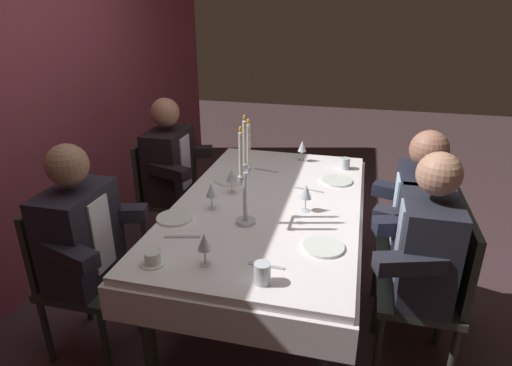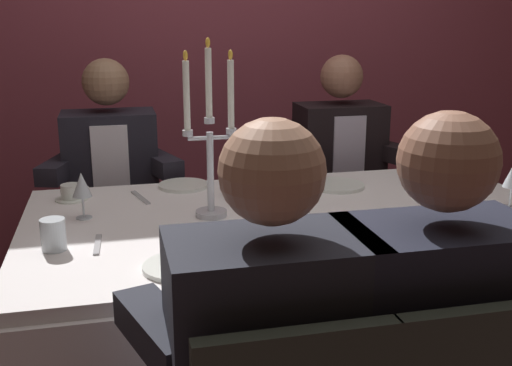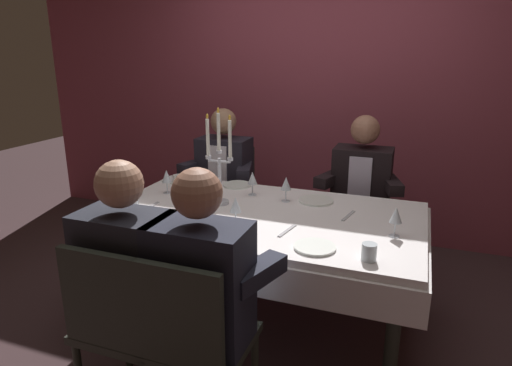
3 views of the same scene
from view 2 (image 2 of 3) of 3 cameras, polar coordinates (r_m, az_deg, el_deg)
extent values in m
cube|color=#8D3B49|center=(3.70, -3.71, 14.05)|extent=(6.00, 0.12, 2.70)
cube|color=white|center=(2.20, 3.91, -3.49)|extent=(1.90, 1.10, 0.04)
cube|color=white|center=(2.24, 3.86, -6.16)|extent=(1.94, 1.14, 0.18)
cylinder|color=#292D25|center=(2.65, -16.81, -9.35)|extent=(0.07, 0.07, 0.70)
cylinder|color=#292D25|center=(3.02, 16.62, -6.29)|extent=(0.07, 0.07, 0.70)
cylinder|color=silver|center=(2.18, -4.15, -2.79)|extent=(0.11, 0.11, 0.02)
cylinder|color=silver|center=(2.14, -4.23, 1.02)|extent=(0.02, 0.02, 0.28)
cylinder|color=silver|center=(2.11, -4.32, 5.78)|extent=(0.04, 0.04, 0.02)
cylinder|color=white|center=(2.09, -4.39, 9.16)|extent=(0.02, 0.02, 0.23)
ellipsoid|color=yellow|center=(2.08, -4.46, 12.77)|extent=(0.02, 0.02, 0.03)
cylinder|color=silver|center=(2.12, -3.29, 4.22)|extent=(0.07, 0.01, 0.01)
cylinder|color=silver|center=(2.13, -2.30, 4.80)|extent=(0.04, 0.04, 0.02)
cylinder|color=white|center=(2.11, -2.33, 8.14)|extent=(0.02, 0.02, 0.23)
ellipsoid|color=yellow|center=(2.09, -2.37, 11.73)|extent=(0.02, 0.02, 0.03)
cylinder|color=silver|center=(2.11, -5.30, 4.12)|extent=(0.07, 0.01, 0.01)
cylinder|color=silver|center=(2.10, -6.32, 4.60)|extent=(0.04, 0.04, 0.02)
cylinder|color=white|center=(2.08, -6.42, 7.98)|extent=(0.02, 0.02, 0.23)
ellipsoid|color=yellow|center=(2.07, -6.53, 11.61)|extent=(0.02, 0.02, 0.03)
cylinder|color=white|center=(2.03, 18.72, -5.10)|extent=(0.21, 0.21, 0.01)
cylinder|color=white|center=(2.57, 7.48, -0.21)|extent=(0.22, 0.22, 0.01)
cylinder|color=white|center=(1.75, -7.02, -7.65)|extent=(0.21, 0.21, 0.01)
cylinder|color=white|center=(2.56, -6.70, -0.21)|extent=(0.21, 0.21, 0.01)
cylinder|color=silver|center=(2.45, 3.90, -0.98)|extent=(0.06, 0.06, 0.00)
cylinder|color=silver|center=(2.44, 3.91, -0.08)|extent=(0.01, 0.01, 0.07)
cone|color=silver|center=(2.42, 3.95, 1.74)|extent=(0.07, 0.07, 0.08)
cylinder|color=maroon|center=(2.43, 3.94, 1.18)|extent=(0.04, 0.04, 0.03)
cylinder|color=silver|center=(2.44, -2.06, -1.05)|extent=(0.06, 0.06, 0.00)
cylinder|color=silver|center=(2.42, -2.07, -0.16)|extent=(0.01, 0.01, 0.07)
cone|color=silver|center=(2.40, -2.09, 1.68)|extent=(0.07, 0.07, 0.08)
cylinder|color=maroon|center=(2.41, -2.08, 1.11)|extent=(0.04, 0.04, 0.03)
cylinder|color=silver|center=(2.46, 22.30, -2.07)|extent=(0.06, 0.06, 0.00)
cylinder|color=silver|center=(2.45, 22.39, -1.19)|extent=(0.01, 0.01, 0.07)
cylinder|color=#E0D172|center=(2.43, 22.52, 0.07)|extent=(0.04, 0.04, 0.03)
cylinder|color=silver|center=(2.24, -15.56, -3.09)|extent=(0.06, 0.06, 0.00)
cylinder|color=silver|center=(2.23, -15.63, -2.13)|extent=(0.01, 0.01, 0.07)
cone|color=silver|center=(2.21, -15.78, -0.14)|extent=(0.07, 0.07, 0.08)
cylinder|color=maroon|center=(2.21, -15.73, -0.76)|extent=(0.04, 0.04, 0.03)
cylinder|color=silver|center=(1.96, 4.10, -5.17)|extent=(0.06, 0.06, 0.00)
cylinder|color=silver|center=(1.95, 4.12, -4.09)|extent=(0.01, 0.01, 0.07)
cone|color=silver|center=(1.92, 4.16, -1.83)|extent=(0.07, 0.07, 0.08)
cylinder|color=silver|center=(1.95, -18.19, -4.54)|extent=(0.07, 0.07, 0.10)
cylinder|color=white|center=(2.47, -16.64, -1.43)|extent=(0.12, 0.12, 0.01)
cylinder|color=white|center=(2.46, -16.69, -0.75)|extent=(0.08, 0.08, 0.05)
torus|color=white|center=(2.46, -15.54, -0.62)|extent=(0.04, 0.01, 0.04)
cube|color=#B7B7BC|center=(2.49, 14.26, -1.12)|extent=(0.05, 0.19, 0.01)
cube|color=#B7B7BC|center=(2.08, 11.86, -4.27)|extent=(0.05, 0.19, 0.01)
cube|color=#B7B7BC|center=(1.97, -14.41, -5.51)|extent=(0.02, 0.17, 0.01)
cube|color=#B7B7BC|center=(2.43, -10.60, -1.31)|extent=(0.07, 0.19, 0.01)
cylinder|color=#292D25|center=(2.96, -16.09, -9.67)|extent=(0.04, 0.04, 0.42)
cylinder|color=#292D25|center=(2.95, -9.02, -9.25)|extent=(0.04, 0.04, 0.42)
cylinder|color=#292D25|center=(3.29, -15.85, -7.07)|extent=(0.04, 0.04, 0.42)
cylinder|color=#292D25|center=(3.28, -9.53, -6.69)|extent=(0.04, 0.04, 0.42)
cube|color=#292D25|center=(3.03, -12.88, -4.12)|extent=(0.42, 0.42, 0.04)
cube|color=#292D25|center=(3.15, -13.19, 1.14)|extent=(0.38, 0.04, 0.44)
cube|color=black|center=(2.95, -13.21, 1.21)|extent=(0.42, 0.26, 0.54)
cube|color=white|center=(2.81, -13.22, 1.15)|extent=(0.16, 0.01, 0.40)
sphere|color=#966D52|center=(2.88, -13.70, 9.04)|extent=(0.21, 0.21, 0.21)
cube|color=black|center=(2.85, -17.65, 1.24)|extent=(0.19, 0.34, 0.08)
cube|color=black|center=(2.85, -8.82, 1.78)|extent=(0.19, 0.34, 0.08)
cube|color=#21232C|center=(1.34, 1.37, -16.01)|extent=(0.42, 0.26, 0.54)
cube|color=#8998AC|center=(1.44, -0.02, -12.27)|extent=(0.16, 0.01, 0.40)
sphere|color=tan|center=(1.18, 1.49, 1.04)|extent=(0.21, 0.21, 0.21)
cube|color=#21232C|center=(1.47, 8.88, -11.48)|extent=(0.19, 0.34, 0.08)
cube|color=#21232C|center=(1.38, -8.88, -13.39)|extent=(0.19, 0.34, 0.08)
cube|color=#1D1F2D|center=(1.47, 16.03, -13.67)|extent=(0.42, 0.26, 0.54)
cube|color=silver|center=(1.56, 13.69, -10.48)|extent=(0.16, 0.01, 0.40)
sphere|color=#9D6952|center=(1.32, 17.30, 1.90)|extent=(0.21, 0.21, 0.21)
cube|color=#1D1F2D|center=(1.63, 21.27, -9.48)|extent=(0.19, 0.34, 0.08)
cube|color=#1D1F2D|center=(1.44, 6.36, -11.83)|extent=(0.19, 0.34, 0.08)
cylinder|color=#292D25|center=(3.09, 5.34, -7.97)|extent=(0.04, 0.04, 0.42)
cylinder|color=#292D25|center=(3.22, 11.47, -7.26)|extent=(0.04, 0.04, 0.42)
cylinder|color=#292D25|center=(3.41, 3.41, -5.67)|extent=(0.04, 0.04, 0.42)
cylinder|color=#292D25|center=(3.52, 9.05, -5.12)|extent=(0.04, 0.04, 0.42)
cube|color=#292D25|center=(3.23, 7.46, -2.66)|extent=(0.42, 0.42, 0.04)
cube|color=#292D25|center=(3.34, 6.45, 2.24)|extent=(0.38, 0.04, 0.44)
cube|color=black|center=(3.15, 7.64, 2.37)|extent=(0.42, 0.26, 0.54)
cube|color=#BEB3CB|center=(3.02, 8.56, 2.36)|extent=(0.16, 0.01, 0.40)
sphere|color=#9A654F|center=(3.09, 7.90, 9.71)|extent=(0.21, 0.21, 0.21)
cube|color=black|center=(2.98, 4.38, 2.50)|extent=(0.19, 0.34, 0.08)
cube|color=black|center=(3.14, 12.07, 2.86)|extent=(0.19, 0.34, 0.08)
camera|label=1|loc=(2.31, -65.68, 17.85)|focal=30.04mm
camera|label=3|loc=(1.55, 94.31, 8.74)|focal=31.28mm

